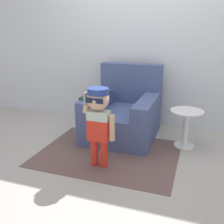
{
  "coord_description": "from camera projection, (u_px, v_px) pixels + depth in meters",
  "views": [
    {
      "loc": [
        0.89,
        -3.11,
        1.44
      ],
      "look_at": [
        -0.08,
        -0.28,
        0.49
      ],
      "focal_mm": 42.0,
      "sensor_mm": 36.0,
      "label": 1
    }
  ],
  "objects": [
    {
      "name": "side_table",
      "position": [
        186.0,
        125.0,
        3.29
      ],
      "size": [
        0.41,
        0.41,
        0.48
      ],
      "color": "white",
      "rests_on": "ground_plane"
    },
    {
      "name": "armchair",
      "position": [
        123.0,
        114.0,
        3.65
      ],
      "size": [
        0.93,
        1.04,
        0.96
      ],
      "color": "#475684",
      "rests_on": "ground_plane"
    },
    {
      "name": "rug",
      "position": [
        109.0,
        153.0,
        3.17
      ],
      "size": [
        1.64,
        1.26,
        0.01
      ],
      "color": "brown",
      "rests_on": "ground_plane"
    },
    {
      "name": "wall_back",
      "position": [
        141.0,
        39.0,
        3.86
      ],
      "size": [
        10.0,
        0.05,
        2.6
      ],
      "color": "silver",
      "rests_on": "ground_plane"
    },
    {
      "name": "person_child",
      "position": [
        99.0,
        115.0,
        2.72
      ],
      "size": [
        0.36,
        0.27,
        0.87
      ],
      "color": "red",
      "rests_on": "ground_plane"
    },
    {
      "name": "ground_plane",
      "position": [
        125.0,
        141.0,
        3.52
      ],
      "size": [
        10.0,
        10.0,
        0.0
      ],
      "primitive_type": "plane",
      "color": "#ADA89E"
    }
  ]
}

